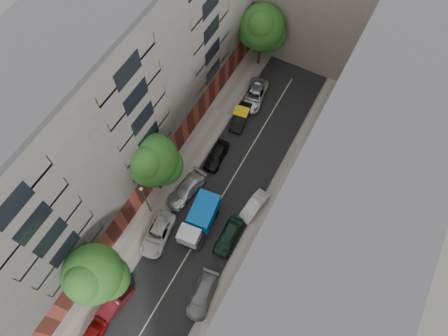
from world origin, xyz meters
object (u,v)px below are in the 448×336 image
Objects in this scene: car_right_3 at (254,206)px; pedestrian at (297,175)px; car_left_1 at (114,303)px; car_left_5 at (241,117)px; car_left_2 at (158,234)px; tree_far at (262,29)px; tree_near at (94,276)px; lamp_post at (145,197)px; car_right_2 at (228,236)px; car_left_4 at (216,156)px; car_right_1 at (203,295)px; tree_mid at (152,162)px; tarp_truck at (200,219)px; car_left_3 at (186,190)px; car_left_6 at (255,95)px.

pedestrian is (2.57, 5.28, 0.41)m from car_right_3.
car_left_5 reaches higher than car_left_1.
tree_far reaches higher than car_left_2.
lamp_post is (-1.19, 8.61, -2.27)m from tree_near.
car_left_5 is 0.49× the size of tree_near.
car_left_5 reaches higher than car_left_2.
car_right_2 is 0.77× the size of lamp_post.
car_left_2 is (-0.07, 7.60, 0.02)m from car_left_1.
tree_far is (-2.04, 14.86, 5.17)m from car_left_4.
tree_mid is at bearing 133.93° from car_right_1.
car_left_2 is 7.60m from car_right_1.
tarp_truck is 1.03× the size of lamp_post.
tarp_truck is 3.97m from car_left_3.
car_left_4 is at bearing 60.27° from tree_mid.
pedestrian is at bearing 32.61° from tree_mid.
tarp_truck reaches higher than car_left_5.
tree_mid reaches higher than car_left_1.
pedestrian is (9.77, 12.68, 0.36)m from car_left_2.
car_right_2 is at bearing -92.40° from car_right_3.
car_left_1 is at bearing -107.04° from car_right_3.
car_right_2 is at bearing 18.21° from car_left_2.
car_left_3 is 6.84m from car_right_2.
car_right_2 is 2.40× the size of pedestrian.
lamp_post reaches higher than car_right_2.
lamp_post is (-8.60, -1.28, 2.98)m from car_right_2.
tree_far is (-1.24, 25.69, 5.17)m from car_left_2.
car_left_2 is at bearing -101.05° from car_left_5.
car_right_1 reaches higher than car_right_3.
car_left_1 is at bearing -122.12° from car_right_2.
pedestrian is (9.70, 20.28, 0.39)m from car_left_1.
tree_mid is at bearing 100.31° from lamp_post.
car_left_3 is (-0.07, 13.20, 0.07)m from car_left_1.
car_left_6 is 18.96m from lamp_post.
car_right_2 is at bearing 53.17° from tree_near.
lamp_post is at bearing -173.26° from car_right_2.
car_left_3 reaches higher than car_right_1.
car_right_2 reaches higher than car_left_3.
tree_mid is at bearing -152.51° from car_left_3.
tarp_truck reaches higher than car_left_1.
tarp_truck reaches higher than car_left_3.
tarp_truck reaches higher than car_left_6.
car_left_3 reaches higher than car_left_5.
car_left_3 is 1.21× the size of car_left_5.
car_left_6 is at bearing -18.26° from pedestrian.
car_right_1 is 10.40m from car_right_3.
car_left_1 is 1.04× the size of car_right_3.
tree_near is (-7.41, -9.90, 5.26)m from car_right_2.
tree_far is (-8.22, 28.69, 5.19)m from car_right_1.
car_right_1 is at bearing -83.94° from car_left_6.
tree_mid is at bearing -93.99° from tree_far.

